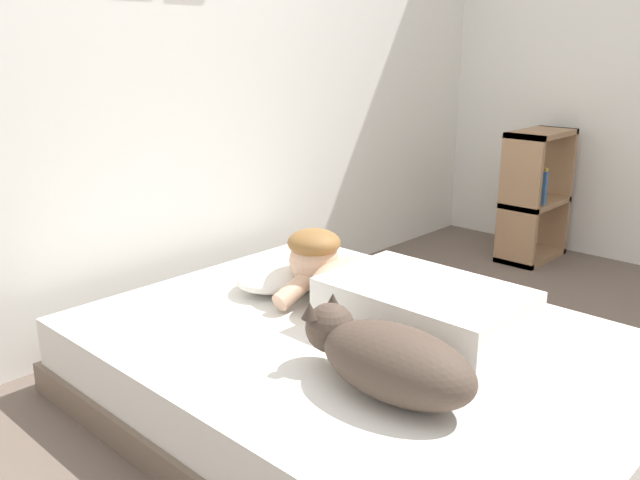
% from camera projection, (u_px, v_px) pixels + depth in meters
% --- Properties ---
extents(ground_plane, '(12.97, 12.97, 0.00)m').
position_uv_depth(ground_plane, '(473.00, 451.00, 2.07)').
color(ground_plane, '#66564C').
extents(back_wall, '(4.48, 0.12, 2.50)m').
position_uv_depth(back_wall, '(161.00, 36.00, 2.73)').
color(back_wall, silver).
rests_on(back_wall, ground).
extents(bed, '(1.42, 1.91, 0.29)m').
position_uv_depth(bed, '(361.00, 374.00, 2.25)').
color(bed, '#726051').
rests_on(bed, ground).
extents(pillow, '(0.52, 0.32, 0.11)m').
position_uv_depth(pillow, '(292.00, 271.00, 2.66)').
color(pillow, white).
rests_on(pillow, bed).
extents(person_lying, '(0.43, 0.92, 0.27)m').
position_uv_depth(person_lying, '(390.00, 296.00, 2.26)').
color(person_lying, white).
rests_on(person_lying, bed).
extents(dog, '(0.26, 0.57, 0.21)m').
position_uv_depth(dog, '(387.00, 358.00, 1.82)').
color(dog, '#4C3D33').
rests_on(dog, bed).
extents(coffee_cup, '(0.12, 0.09, 0.07)m').
position_uv_depth(coffee_cup, '(289.00, 281.00, 2.60)').
color(coffee_cup, white).
rests_on(coffee_cup, bed).
extents(cell_phone, '(0.07, 0.14, 0.01)m').
position_uv_depth(cell_phone, '(413.00, 395.00, 1.83)').
color(cell_phone, black).
rests_on(cell_phone, bed).
extents(bookshelf, '(0.45, 0.24, 0.75)m').
position_uv_depth(bookshelf, '(534.00, 195.00, 3.80)').
color(bookshelf, '#997251').
rests_on(bookshelf, ground).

